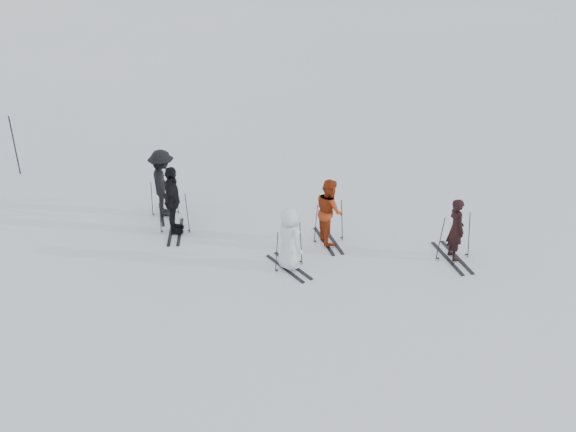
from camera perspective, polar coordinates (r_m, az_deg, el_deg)
The scene contains 12 objects.
ground at distance 16.68m, azimuth 1.92°, elevation -4.36°, with size 120.00×120.00×0.00m, color silver.
skier_near_dark at distance 17.10m, azimuth 14.68°, elevation -1.21°, with size 0.62×0.40×1.69m, color black.
skier_red at distance 17.37m, azimuth 3.69°, elevation 0.39°, with size 0.88×0.69×1.82m, color maroon.
skier_grey at distance 16.14m, azimuth 0.08°, elevation -2.10°, with size 0.81×0.53×1.65m, color silver.
skier_uphill_left at distance 18.04m, azimuth -10.21°, elevation 1.30°, with size 1.15×0.48×1.96m, color black.
skier_uphill_far at distance 19.13m, azimuth -11.07°, elevation 2.83°, with size 1.30×0.75×2.01m, color black.
skis_near_dark at distance 17.19m, azimuth 14.61°, elevation -1.74°, with size 0.96×1.82×1.33m, color black, non-canonical shape.
skis_red at distance 17.51m, azimuth 3.66°, elevation -0.47°, with size 0.89×1.68×1.23m, color black, non-canonical shape.
skis_grey at distance 16.24m, azimuth 0.08°, elevation -2.76°, with size 0.89×1.68×1.23m, color black, non-canonical shape.
skis_uphill_left at distance 18.20m, azimuth -10.12°, elevation 0.26°, with size 0.89×1.68×1.23m, color black, non-canonical shape.
skis_uphill_far at distance 19.30m, azimuth -10.96°, elevation 1.69°, with size 0.85×1.60×1.17m, color black, non-canonical shape.
piste_marker at distance 23.48m, azimuth -23.13°, elevation 5.78°, with size 0.05×0.05×2.05m, color black.
Camera 1 is at (-8.41, -11.49, 8.68)m, focal length 40.00 mm.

